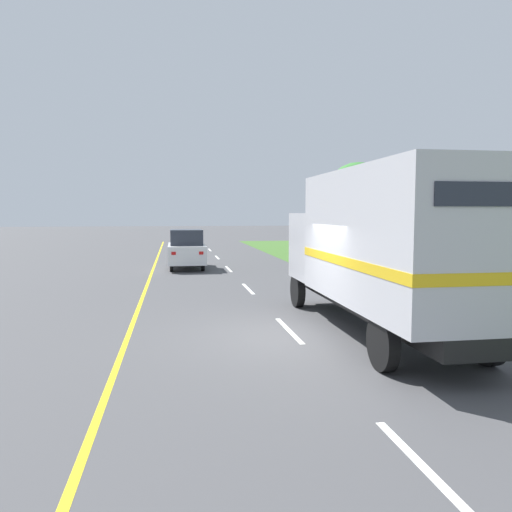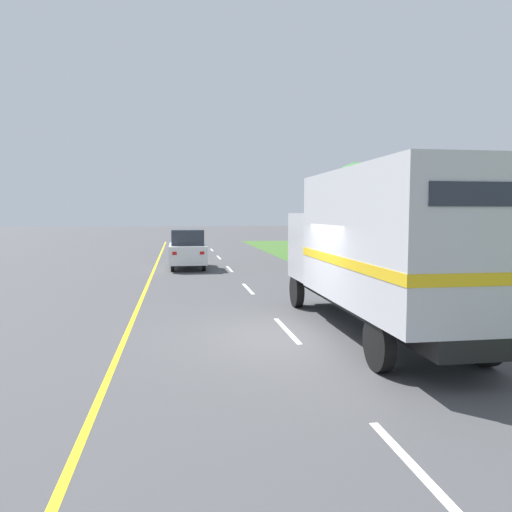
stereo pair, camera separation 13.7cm
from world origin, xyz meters
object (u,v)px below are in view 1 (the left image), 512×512
object	(u,v)px
roadside_tree_mid	(358,195)
horse_trailer_truck	(382,246)
highway_sign	(376,235)
roadside_tree_near	(426,201)
lead_car_white	(186,249)
delineator_post	(434,297)

from	to	relation	value
roadside_tree_mid	horse_trailer_truck	bearing A→B (deg)	-109.31
horse_trailer_truck	highway_sign	world-z (taller)	horse_trailer_truck
highway_sign	roadside_tree_near	size ratio (longest dim) A/B	0.55
lead_car_white	roadside_tree_mid	xyz separation A→B (m)	(10.94, 5.32, 2.91)
horse_trailer_truck	lead_car_white	world-z (taller)	horse_trailer_truck
lead_car_white	roadside_tree_mid	size ratio (longest dim) A/B	0.65
highway_sign	roadside_tree_near	bearing A→B (deg)	46.27
roadside_tree_near	roadside_tree_mid	size ratio (longest dim) A/B	0.86
roadside_tree_near	highway_sign	bearing A→B (deg)	-133.73
lead_car_white	delineator_post	bearing A→B (deg)	-63.33
highway_sign	horse_trailer_truck	bearing A→B (deg)	-112.08
horse_trailer_truck	delineator_post	bearing A→B (deg)	39.25
highway_sign	roadside_tree_mid	world-z (taller)	roadside_tree_mid
lead_car_white	highway_sign	world-z (taller)	highway_sign
delineator_post	roadside_tree_mid	bearing A→B (deg)	75.60
highway_sign	roadside_tree_mid	xyz separation A→B (m)	(3.23, 10.66, 2.05)
horse_trailer_truck	roadside_tree_mid	distance (m)	21.13
horse_trailer_truck	delineator_post	world-z (taller)	horse_trailer_truck
lead_car_white	roadside_tree_mid	bearing A→B (deg)	25.94
lead_car_white	roadside_tree_near	bearing A→B (deg)	-0.64
lead_car_white	roadside_tree_mid	world-z (taller)	roadside_tree_mid
lead_car_white	delineator_post	xyz separation A→B (m)	(6.34, -12.62, -0.48)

